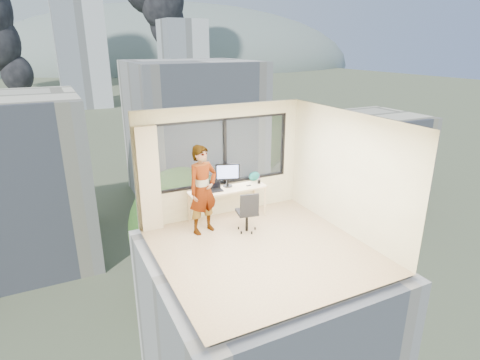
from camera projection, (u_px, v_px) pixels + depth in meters
floor at (262, 249)px, 7.84m from camera, size 4.00×4.00×0.01m
ceiling at (265, 120)px, 6.99m from camera, size 4.00×4.00×0.01m
wall_front at (331, 231)px, 5.72m from camera, size 4.00×0.01×2.60m
wall_left at (159, 207)px, 6.58m from camera, size 0.01×4.00×2.60m
wall_right at (347, 173)px, 8.25m from camera, size 0.01×4.00×2.60m
window_wall at (223, 152)px, 9.05m from camera, size 3.30×0.16×1.55m
curtain at (149, 180)px, 8.34m from camera, size 0.45×0.14×2.30m
desk at (227, 203)px, 9.12m from camera, size 1.80×0.60×0.75m
chair at (247, 211)px, 8.47m from camera, size 0.56×0.56×0.94m
person at (203, 190)px, 8.29m from camera, size 0.80×0.64×1.93m
monitor at (228, 175)px, 9.02m from camera, size 0.56×0.28×0.55m
game_console at (205, 186)px, 9.03m from camera, size 0.32×0.28×0.07m
laptop at (215, 186)px, 8.80m from camera, size 0.34×0.35×0.21m
cellphone at (249, 185)px, 9.14m from camera, size 0.11×0.06×0.01m
pen_cup at (259, 182)px, 9.28m from camera, size 0.09×0.09×0.09m
handbag at (254, 176)px, 9.45m from camera, size 0.30×0.17×0.22m
exterior_ground at (59, 108)px, 114.09m from camera, size 400.00×400.00×0.04m
near_bldg_b at (193, 131)px, 47.01m from camera, size 14.00×13.00×16.00m
near_bldg_c at (365, 157)px, 47.04m from camera, size 12.00×10.00×10.00m
far_tower_b at (81, 54)px, 112.49m from camera, size 13.00×13.00×30.00m
far_tower_c at (183, 57)px, 145.53m from camera, size 15.00×15.00×26.00m
hill_b at (178, 66)px, 325.23m from camera, size 300.00×220.00×96.00m
tree_b at (185, 243)px, 27.88m from camera, size 7.60×7.60×9.00m
tree_c at (258, 143)px, 53.87m from camera, size 8.40×8.40×10.00m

